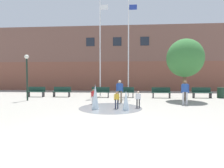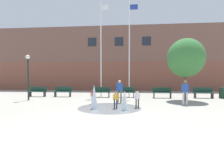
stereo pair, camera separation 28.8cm
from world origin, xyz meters
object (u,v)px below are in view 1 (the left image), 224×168
at_px(flagpole_right, 129,46).
at_px(lamp_post_left_lane, 27,70).
at_px(park_bench_under_left_flagpole, 62,92).
at_px(trash_can, 221,93).
at_px(street_tree_near_building, 185,58).
at_px(park_bench_under_right_flagpole, 125,92).
at_px(child_in_fountain, 93,95).
at_px(park_bench_center, 101,92).
at_px(adult_near_bench, 120,89).
at_px(child_running, 138,98).
at_px(park_bench_far_right, 202,92).
at_px(park_bench_far_left, 36,92).
at_px(child_with_pink_shirt, 117,99).
at_px(park_bench_near_trashcan, 161,92).
at_px(flagpole_left, 100,46).
at_px(adult_watching, 185,91).

distance_m(flagpole_right, lamp_post_left_lane, 8.81).
relative_size(park_bench_under_left_flagpole, trash_can, 1.78).
height_order(lamp_post_left_lane, street_tree_near_building, street_tree_near_building).
xyz_separation_m(park_bench_under_right_flagpole, child_in_fountain, (-2.16, -3.90, 0.10)).
bearing_deg(park_bench_center, trash_can, 1.35).
relative_size(adult_near_bench, child_running, 1.61).
height_order(park_bench_far_right, child_running, child_running).
relative_size(park_bench_far_left, flagpole_right, 0.18).
relative_size(park_bench_under_left_flagpole, park_bench_under_right_flagpole, 1.00).
bearing_deg(adult_near_bench, park_bench_far_right, -121.51).
xyz_separation_m(child_with_pink_shirt, child_running, (1.26, 0.32, 0.00)).
relative_size(park_bench_near_trashcan, park_bench_far_right, 1.00).
height_order(child_in_fountain, lamp_post_left_lane, lamp_post_left_lane).
relative_size(flagpole_right, lamp_post_left_lane, 2.49).
xyz_separation_m(flagpole_left, flagpole_right, (2.62, 0.00, -0.04)).
xyz_separation_m(park_bench_far_left, flagpole_right, (8.43, 0.81, 4.15)).
bearing_deg(park_bench_under_right_flagpole, park_bench_under_left_flagpole, -179.47).
bearing_deg(child_with_pink_shirt, park_bench_near_trashcan, 120.87).
height_order(park_bench_far_left, child_in_fountain, child_in_fountain).
distance_m(child_running, adult_watching, 3.44).
relative_size(park_bench_under_right_flagpole, flagpole_right, 0.18).
bearing_deg(park_bench_near_trashcan, park_bench_under_right_flagpole, 177.20).
bearing_deg(trash_can, child_in_fountain, -158.92).
height_order(park_bench_near_trashcan, flagpole_left, flagpole_left).
bearing_deg(lamp_post_left_lane, flagpole_right, 22.76).
height_order(park_bench_far_left, park_bench_far_right, same).
height_order(park_bench_under_left_flagpole, park_bench_center, same).
height_order(park_bench_far_left, child_running, child_running).
distance_m(park_bench_under_left_flagpole, adult_watching, 10.38).
height_order(park_bench_near_trashcan, park_bench_far_right, same).
distance_m(park_bench_near_trashcan, flagpole_right, 5.07).
xyz_separation_m(child_in_fountain, flagpole_right, (2.49, 4.53, 4.05)).
relative_size(flagpole_right, trash_can, 9.73).
bearing_deg(park_bench_under_left_flagpole, flagpole_right, 6.50).
bearing_deg(park_bench_far_left, park_bench_under_left_flagpole, 2.96).
bearing_deg(flagpole_right, park_bench_far_right, -5.23).
distance_m(adult_near_bench, lamp_post_left_lane, 7.28).
height_order(park_bench_under_left_flagpole, park_bench_under_right_flagpole, same).
bearing_deg(park_bench_far_left, park_bench_center, 0.40).
xyz_separation_m(park_bench_far_left, street_tree_near_building, (12.70, -1.47, 2.78)).
relative_size(park_bench_center, park_bench_near_trashcan, 1.00).
relative_size(park_bench_under_left_flagpole, park_bench_near_trashcan, 1.00).
xyz_separation_m(child_with_pink_shirt, street_tree_near_building, (5.09, 3.84, 2.68)).
distance_m(park_bench_far_left, lamp_post_left_lane, 3.15).
bearing_deg(child_in_fountain, park_bench_under_right_flagpole, 125.99).
xyz_separation_m(child_running, flagpole_right, (-0.44, 5.81, 4.05)).
relative_size(park_bench_under_left_flagpole, adult_near_bench, 1.01).
relative_size(park_bench_far_left, park_bench_under_left_flagpole, 1.00).
relative_size(child_in_fountain, street_tree_near_building, 0.21).
distance_m(park_bench_under_left_flagpole, flagpole_left, 5.47).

